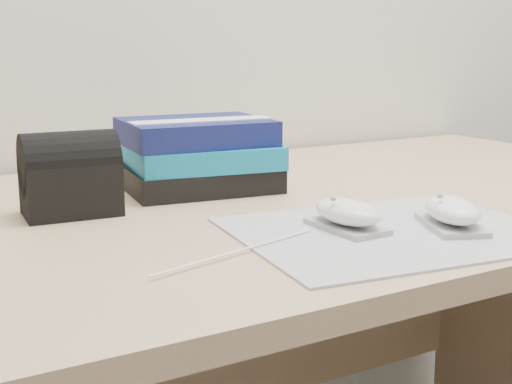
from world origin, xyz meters
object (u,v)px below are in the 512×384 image
mouse_rear (347,214)px  book_stack (199,155)px  mouse_front (452,212)px  pouch (70,175)px  desk (238,335)px

mouse_rear → book_stack: 0.33m
mouse_front → pouch: pouch is taller
desk → book_stack: 0.30m
mouse_front → book_stack: (-0.16, 0.39, 0.03)m
book_stack → mouse_front: bearing=-67.2°
mouse_rear → pouch: (-0.27, 0.26, 0.03)m
mouse_rear → mouse_front: size_ratio=0.86×
desk → pouch: pouch is taller
mouse_front → pouch: 0.50m
desk → pouch: (-0.26, -0.01, 0.29)m
book_stack → desk: bearing=-58.8°
desk → mouse_rear: size_ratio=14.87×
mouse_rear → pouch: pouch is taller
desk → mouse_front: 0.43m
desk → pouch: 0.39m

